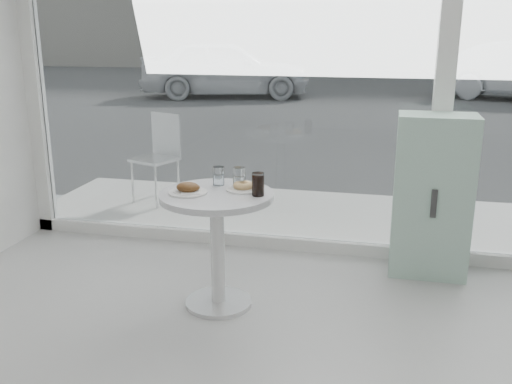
% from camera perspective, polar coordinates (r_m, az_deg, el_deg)
% --- Properties ---
extents(storefront, '(5.00, 0.14, 3.00)m').
position_cam_1_polar(storefront, '(4.40, 7.58, 15.29)').
color(storefront, white).
rests_on(storefront, ground).
extents(main_table, '(0.72, 0.72, 0.77)m').
position_cam_1_polar(main_table, '(3.64, -3.91, -3.40)').
color(main_table, silver).
rests_on(main_table, ground).
extents(patio_deck, '(5.60, 1.60, 0.05)m').
position_cam_1_polar(patio_deck, '(5.48, 7.01, -2.52)').
color(patio_deck, silver).
rests_on(patio_deck, ground).
extents(street, '(40.00, 24.00, 0.00)m').
position_cam_1_polar(street, '(17.47, 11.45, 9.93)').
color(street, '#3B3B3B').
rests_on(street, ground).
extents(mint_cabinet, '(0.55, 0.38, 1.18)m').
position_cam_1_polar(mint_cabinet, '(4.31, 17.20, -0.38)').
color(mint_cabinet, '#A5D2BA').
rests_on(mint_cabinet, ground).
extents(patio_chair, '(0.50, 0.50, 0.89)m').
position_cam_1_polar(patio_chair, '(5.87, -9.64, 3.97)').
color(patio_chair, silver).
rests_on(patio_chair, patio_deck).
extents(car_white, '(4.69, 2.77, 1.50)m').
position_cam_1_polar(car_white, '(15.36, -3.06, 12.23)').
color(car_white, silver).
rests_on(car_white, street).
extents(plate_fritter, '(0.24, 0.24, 0.07)m').
position_cam_1_polar(plate_fritter, '(3.56, -6.76, 0.29)').
color(plate_fritter, silver).
rests_on(plate_fritter, main_table).
extents(plate_donut, '(0.22, 0.22, 0.05)m').
position_cam_1_polar(plate_donut, '(3.61, -1.29, 0.49)').
color(plate_donut, silver).
rests_on(plate_donut, main_table).
extents(water_tumbler_a, '(0.08, 0.08, 0.12)m').
position_cam_1_polar(water_tumbler_a, '(3.73, -3.76, 1.51)').
color(water_tumbler_a, white).
rests_on(water_tumbler_a, main_table).
extents(water_tumbler_b, '(0.08, 0.08, 0.13)m').
position_cam_1_polar(water_tumbler_b, '(3.66, -1.69, 1.32)').
color(water_tumbler_b, white).
rests_on(water_tumbler_b, main_table).
extents(cola_glass, '(0.08, 0.08, 0.14)m').
position_cam_1_polar(cola_glass, '(3.48, 0.20, 0.73)').
color(cola_glass, white).
rests_on(cola_glass, main_table).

